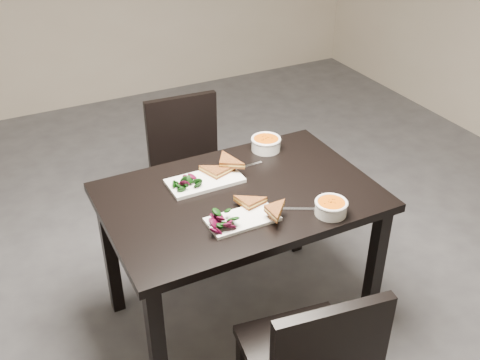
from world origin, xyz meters
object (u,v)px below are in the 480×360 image
Objects in this scene: table at (240,212)px; plate_far at (205,181)px; chair_far at (190,162)px; soup_bowl_far at (266,143)px; soup_bowl_near at (331,207)px; plate_near at (243,219)px.

table is 3.52× the size of plate_far.
plate_far is (-0.17, -0.63, 0.27)m from chair_far.
table is 1.41× the size of chair_far.
table is at bearing -134.87° from soup_bowl_far.
chair_far is 2.50× the size of plate_far.
plate_far is 2.25× the size of soup_bowl_far.
table is 0.80m from chair_far.
table is at bearing 130.91° from soup_bowl_near.
soup_bowl_far is at bearing -61.13° from chair_far.
plate_far is at bearing 123.54° from table.
chair_far is 1.15m from soup_bowl_near.
soup_bowl_far is at bearing 19.99° from plate_far.
soup_bowl_far is (0.03, 0.61, 0.00)m from soup_bowl_near.
chair_far is 1.02m from plate_near.
chair_far is at bearing 115.10° from soup_bowl_far.
chair_far is 2.89× the size of plate_near.
soup_bowl_near reaches higher than plate_far.
soup_bowl_far reaches higher than soup_bowl_near.
plate_far is at bearing -160.01° from soup_bowl_far.
soup_bowl_near is 0.59m from plate_far.
chair_far is 6.10× the size of soup_bowl_near.
table is 4.08× the size of plate_near.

